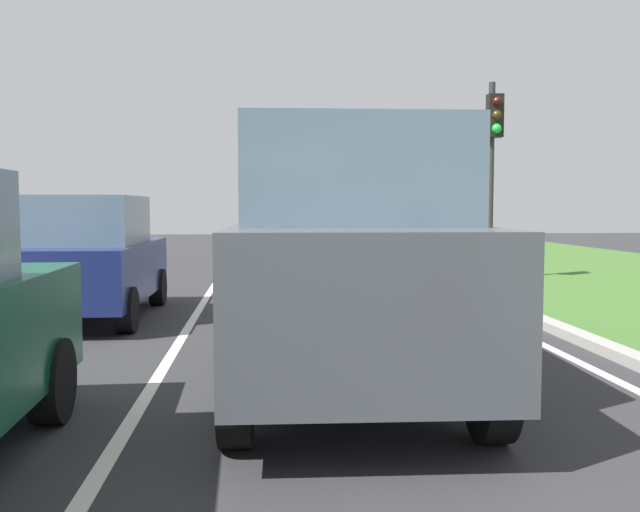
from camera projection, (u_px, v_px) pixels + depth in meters
ground_plane at (243, 310)px, 10.69m from camera, size 60.00×60.00×0.00m
lane_line_center at (198, 311)px, 10.63m from camera, size 0.12×32.00×0.01m
lane_line_right_edge at (467, 307)px, 11.00m from camera, size 0.12×32.00×0.01m
curb_right at (497, 303)px, 11.04m from camera, size 0.24×48.00×0.12m
car_suv_ahead at (345, 258)px, 6.07m from camera, size 2.08×4.55×2.28m
car_hatchback_far at (90, 258)px, 9.83m from camera, size 1.75×3.71×1.78m
traffic_light_near_right at (493, 148)px, 14.40m from camera, size 0.32×0.50×4.27m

